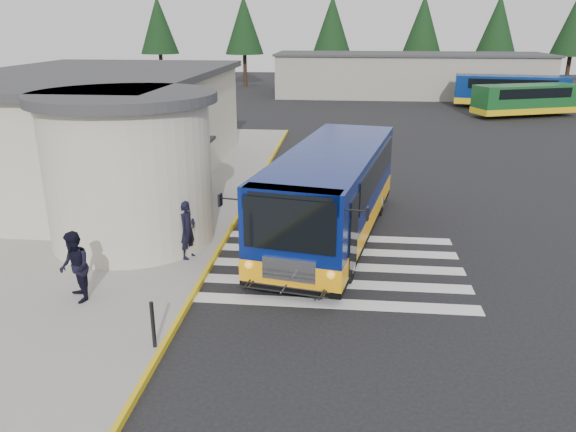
# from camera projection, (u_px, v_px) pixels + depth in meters

# --- Properties ---
(ground) EXTENTS (140.00, 140.00, 0.00)m
(ground) POSITION_uv_depth(u_px,v_px,m) (346.00, 256.00, 17.64)
(ground) COLOR black
(ground) RESTS_ON ground
(sidewalk) EXTENTS (10.00, 34.00, 0.15)m
(sidewalk) POSITION_uv_depth(u_px,v_px,m) (119.00, 206.00, 22.25)
(sidewalk) COLOR gray
(sidewalk) RESTS_ON ground
(curb_strip) EXTENTS (0.12, 34.00, 0.16)m
(curb_strip) POSITION_uv_depth(u_px,v_px,m) (242.00, 210.00, 21.77)
(curb_strip) COLOR gold
(curb_strip) RESTS_ON ground
(station_building) EXTENTS (12.70, 18.70, 4.80)m
(station_building) POSITION_uv_depth(u_px,v_px,m) (98.00, 130.00, 24.35)
(station_building) COLOR #BEB7A1
(station_building) RESTS_ON ground
(crosswalk) EXTENTS (8.00, 5.35, 0.01)m
(crosswalk) POSITION_uv_depth(u_px,v_px,m) (329.00, 266.00, 16.94)
(crosswalk) COLOR silver
(crosswalk) RESTS_ON ground
(depot_building) EXTENTS (26.40, 8.40, 4.20)m
(depot_building) POSITION_uv_depth(u_px,v_px,m) (409.00, 75.00, 55.89)
(depot_building) COLOR gray
(depot_building) RESTS_ON ground
(tree_line) EXTENTS (58.40, 4.40, 10.00)m
(tree_line) POSITION_uv_depth(u_px,v_px,m) (407.00, 25.00, 61.87)
(tree_line) COLOR black
(tree_line) RESTS_ON ground
(transit_bus) EXTENTS (5.14, 11.05, 3.03)m
(transit_bus) POSITION_uv_depth(u_px,v_px,m) (331.00, 197.00, 18.75)
(transit_bus) COLOR navy
(transit_bus) RESTS_ON ground
(pedestrian_a) EXTENTS (0.59, 0.75, 1.82)m
(pedestrian_a) POSITION_uv_depth(u_px,v_px,m) (187.00, 229.00, 16.91)
(pedestrian_a) COLOR black
(pedestrian_a) RESTS_ON sidewalk
(pedestrian_b) EXTENTS (1.10, 1.15, 1.87)m
(pedestrian_b) POSITION_uv_depth(u_px,v_px,m) (75.00, 267.00, 14.24)
(pedestrian_b) COLOR black
(pedestrian_b) RESTS_ON sidewalk
(bollard) EXTENTS (0.09, 0.09, 1.10)m
(bollard) POSITION_uv_depth(u_px,v_px,m) (153.00, 325.00, 12.27)
(bollard) COLOR black
(bollard) RESTS_ON sidewalk
(far_bus_a) EXTENTS (9.45, 4.04, 2.36)m
(far_bus_a) POSITION_uv_depth(u_px,v_px,m) (510.00, 90.00, 48.20)
(far_bus_a) COLOR navy
(far_bus_a) RESTS_ON ground
(far_bus_b) EXTENTS (8.53, 5.11, 2.13)m
(far_bus_b) POSITION_uv_depth(u_px,v_px,m) (526.00, 99.00, 43.68)
(far_bus_b) COLOR #144C1F
(far_bus_b) RESTS_ON ground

